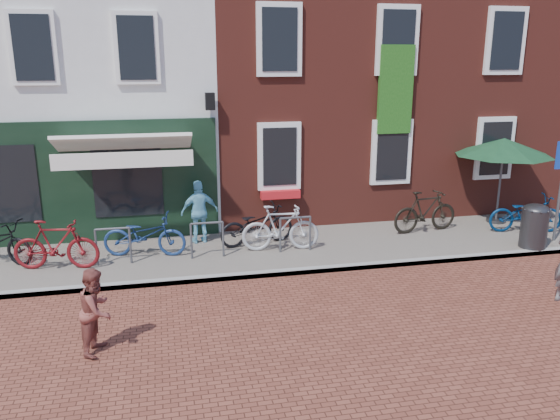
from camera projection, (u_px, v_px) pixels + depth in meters
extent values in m
plane|color=brown|center=(285.00, 276.00, 11.63)|extent=(80.00, 80.00, 0.00)
cube|color=slate|center=(313.00, 247.00, 13.23)|extent=(24.00, 3.00, 0.10)
cube|color=silver|center=(63.00, 53.00, 16.01)|extent=(8.00, 8.00, 9.00)
cube|color=maroon|center=(299.00, 37.00, 17.29)|extent=(6.00, 8.00, 10.00)
cube|color=maroon|center=(475.00, 38.00, 18.50)|extent=(6.00, 8.00, 10.00)
cylinder|color=#2E2E30|center=(534.00, 229.00, 12.97)|extent=(0.60, 0.60, 0.91)
ellipsoid|color=#2E2E30|center=(537.00, 207.00, 12.84)|extent=(0.60, 0.60, 0.27)
cylinder|color=#4C4C4F|center=(560.00, 194.00, 13.27)|extent=(0.07, 0.07, 2.32)
cylinder|color=#4C4C4F|center=(496.00, 220.00, 15.07)|extent=(0.50, 0.50, 0.08)
cylinder|color=#4C4C4F|center=(500.00, 183.00, 14.79)|extent=(0.06, 0.06, 2.14)
cone|color=#184426|center=(504.00, 143.00, 14.51)|extent=(2.55, 2.55, 0.45)
imported|color=brown|center=(97.00, 310.00, 8.53)|extent=(0.68, 0.78, 1.36)
imported|color=#74C1DD|center=(200.00, 212.00, 13.24)|extent=(0.93, 0.50, 1.52)
imported|color=maroon|center=(56.00, 245.00, 11.62)|extent=(1.84, 0.79, 1.07)
imported|color=navy|center=(144.00, 235.00, 12.41)|extent=(1.93, 1.00, 0.96)
imported|color=#B1B1B3|center=(280.00, 228.00, 12.75)|extent=(1.82, 0.67, 1.07)
imported|color=black|center=(257.00, 225.00, 13.17)|extent=(1.93, 1.04, 0.96)
imported|color=black|center=(425.00, 211.00, 14.10)|extent=(1.83, 0.72, 1.07)
imported|color=#05254B|center=(526.00, 214.00, 14.10)|extent=(1.93, 1.02, 0.96)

